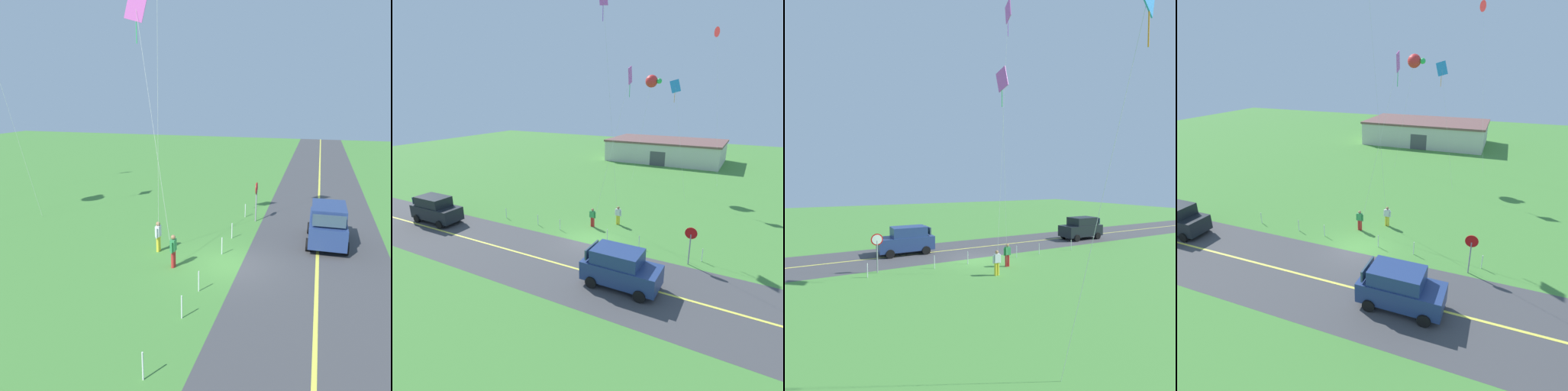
# 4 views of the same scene
# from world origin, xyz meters

# --- Properties ---
(ground_plane) EXTENTS (120.00, 120.00, 0.10)m
(ground_plane) POSITION_xyz_m (0.00, 0.00, -0.05)
(ground_plane) COLOR #478438
(asphalt_road) EXTENTS (120.00, 7.00, 0.00)m
(asphalt_road) POSITION_xyz_m (0.00, -4.00, 0.00)
(asphalt_road) COLOR #424244
(asphalt_road) RESTS_ON ground
(road_centre_stripe) EXTENTS (120.00, 0.16, 0.00)m
(road_centre_stripe) POSITION_xyz_m (0.00, -4.00, 0.01)
(road_centre_stripe) COLOR #E5E04C
(road_centre_stripe) RESTS_ON asphalt_road
(car_suv_foreground) EXTENTS (4.40, 2.12, 2.24)m
(car_suv_foreground) POSITION_xyz_m (4.32, -4.44, 1.15)
(car_suv_foreground) COLOR navy
(car_suv_foreground) RESTS_ON ground
(car_parked_west_far) EXTENTS (4.40, 2.12, 2.24)m
(car_parked_west_far) POSITION_xyz_m (-13.41, -2.78, 1.15)
(car_parked_west_far) COLOR black
(car_parked_west_far) RESTS_ON ground
(stop_sign) EXTENTS (0.76, 0.08, 2.56)m
(stop_sign) POSITION_xyz_m (7.31, -0.10, 1.80)
(stop_sign) COLOR gray
(stop_sign) RESTS_ON ground
(person_adult_near) EXTENTS (0.58, 0.22, 1.60)m
(person_adult_near) POSITION_xyz_m (-1.01, 2.54, 0.86)
(person_adult_near) COLOR red
(person_adult_near) RESTS_ON ground
(person_adult_companion) EXTENTS (0.58, 0.22, 1.60)m
(person_adult_companion) POSITION_xyz_m (0.68, 3.97, 0.86)
(person_adult_companion) COLOR yellow
(person_adult_companion) RESTS_ON ground
(kite_red_low) EXTENTS (2.02, 3.00, 12.61)m
(kite_red_low) POSITION_xyz_m (0.89, 4.90, 11.64)
(kite_red_low) COLOR silver
(kite_red_low) RESTS_ON ground
(kite_blue_mid) EXTENTS (1.42, 1.35, 17.69)m
(kite_blue_mid) POSITION_xyz_m (-0.56, 3.19, 16.53)
(kite_blue_mid) COLOR silver
(kite_blue_mid) RESTS_ON ground
(kite_yellow_high) EXTENTS (2.71, 1.27, 12.06)m
(kite_yellow_high) POSITION_xyz_m (2.09, 14.77, 11.11)
(kite_yellow_high) COLOR silver
(kite_yellow_high) RESTS_ON ground
(kite_green_far) EXTENTS (3.23, 1.40, 12.74)m
(kite_green_far) POSITION_xyz_m (-1.47, 18.28, 12.04)
(kite_green_far) COLOR silver
(kite_green_far) RESTS_ON ground
(kite_pink_drift) EXTENTS (2.64, 3.01, 17.95)m
(kite_pink_drift) POSITION_xyz_m (4.42, 23.06, 17.28)
(kite_pink_drift) COLOR silver
(kite_pink_drift) RESTS_ON ground
(warehouse_distant) EXTENTS (18.36, 10.20, 3.50)m
(warehouse_distant) POSITION_xyz_m (-3.23, 33.87, 1.75)
(warehouse_distant) COLOR beige
(warehouse_distant) RESTS_ON ground
(fence_post_0) EXTENTS (0.05, 0.05, 0.90)m
(fence_post_0) POSITION_xyz_m (-8.71, 0.70, 0.45)
(fence_post_0) COLOR silver
(fence_post_0) RESTS_ON ground
(fence_post_1) EXTENTS (0.05, 0.05, 0.90)m
(fence_post_1) POSITION_xyz_m (-5.24, 0.70, 0.45)
(fence_post_1) COLOR silver
(fence_post_1) RESTS_ON ground
(fence_post_2) EXTENTS (0.05, 0.05, 0.90)m
(fence_post_2) POSITION_xyz_m (-3.03, 0.70, 0.45)
(fence_post_2) COLOR silver
(fence_post_2) RESTS_ON ground
(fence_post_3) EXTENTS (0.05, 0.05, 0.90)m
(fence_post_3) POSITION_xyz_m (1.18, 0.70, 0.45)
(fence_post_3) COLOR silver
(fence_post_3) RESTS_ON ground
(fence_post_4) EXTENTS (0.05, 0.05, 0.90)m
(fence_post_4) POSITION_xyz_m (3.69, 0.70, 0.45)
(fence_post_4) COLOR silver
(fence_post_4) RESTS_ON ground
(fence_post_5) EXTENTS (0.05, 0.05, 0.90)m
(fence_post_5) POSITION_xyz_m (8.02, 0.70, 0.45)
(fence_post_5) COLOR silver
(fence_post_5) RESTS_ON ground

